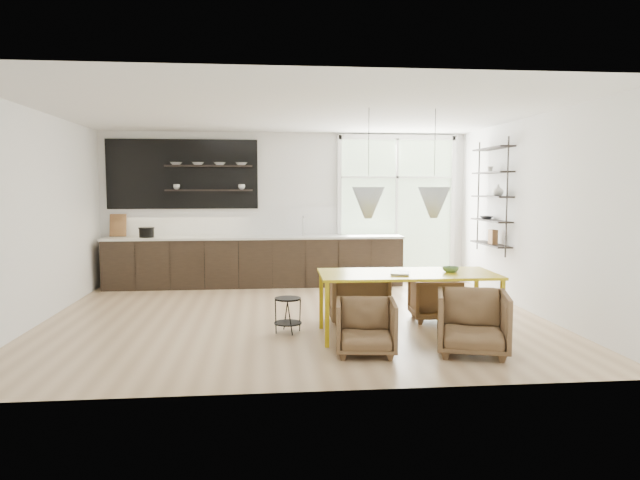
{
  "coord_description": "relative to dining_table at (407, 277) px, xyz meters",
  "views": [
    {
      "loc": [
        -0.45,
        -8.02,
        1.86
      ],
      "look_at": [
        0.41,
        0.6,
        1.05
      ],
      "focal_mm": 32.0,
      "sensor_mm": 36.0,
      "label": 1
    }
  ],
  "objects": [
    {
      "name": "armchair_back_right",
      "position": [
        0.6,
        0.79,
        -0.44
      ],
      "size": [
        0.7,
        0.71,
        0.61
      ],
      "primitive_type": "imported",
      "rotation": [
        0.0,
        0.0,
        3.07
      ],
      "color": "brown",
      "rests_on": "ground"
    },
    {
      "name": "right_shelving",
      "position": [
        2.03,
        2.33,
        0.91
      ],
      "size": [
        0.26,
        1.22,
        1.9
      ],
      "color": "black",
      "rests_on": "ground"
    },
    {
      "name": "table_bowl",
      "position": [
        0.55,
        0.0,
        0.09
      ],
      "size": [
        0.21,
        0.21,
        0.06
      ],
      "primitive_type": "imported",
      "rotation": [
        0.0,
        0.0,
        -0.02
      ],
      "color": "#537948",
      "rests_on": "dining_table"
    },
    {
      "name": "armchair_back_left",
      "position": [
        -0.5,
        0.75,
        -0.38
      ],
      "size": [
        0.79,
        0.82,
        0.73
      ],
      "primitive_type": "imported",
      "rotation": [
        0.0,
        0.0,
        3.12
      ],
      "color": "brown",
      "rests_on": "ground"
    },
    {
      "name": "dining_table",
      "position": [
        0.0,
        0.0,
        0.0
      ],
      "size": [
        2.21,
        1.03,
        0.8
      ],
      "rotation": [
        0.0,
        0.0,
        -0.02
      ],
      "color": "gold",
      "rests_on": "ground"
    },
    {
      "name": "armchair_front_right",
      "position": [
        0.53,
        -0.83,
        -0.39
      ],
      "size": [
        0.95,
        0.97,
        0.71
      ],
      "primitive_type": "imported",
      "rotation": [
        0.0,
        0.0,
        -0.29
      ],
      "color": "brown",
      "rests_on": "ground"
    },
    {
      "name": "wire_stool",
      "position": [
        -1.48,
        0.3,
        -0.45
      ],
      "size": [
        0.36,
        0.36,
        0.45
      ],
      "rotation": [
        0.0,
        0.0,
        0.12
      ],
      "color": "black",
      "rests_on": "ground"
    },
    {
      "name": "armchair_front_left",
      "position": [
        -0.65,
        -0.73,
        -0.44
      ],
      "size": [
        0.74,
        0.76,
        0.61
      ],
      "primitive_type": "imported",
      "rotation": [
        0.0,
        0.0,
        -0.13
      ],
      "color": "brown",
      "rests_on": "ground"
    },
    {
      "name": "kitchen_run",
      "position": [
        -2.03,
        3.84,
        -0.14
      ],
      "size": [
        5.54,
        0.69,
        2.75
      ],
      "color": "black",
      "rests_on": "ground"
    },
    {
      "name": "room",
      "position": [
        -0.75,
        2.25,
        0.72
      ],
      "size": [
        7.02,
        6.01,
        2.91
      ],
      "color": "tan",
      "rests_on": "ground"
    },
    {
      "name": "table_book",
      "position": [
        -0.23,
        -0.09,
        0.07
      ],
      "size": [
        0.3,
        0.35,
        0.03
      ],
      "primitive_type": "imported",
      "rotation": [
        0.0,
        0.0,
        -0.26
      ],
      "color": "white",
      "rests_on": "dining_table"
    }
  ]
}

